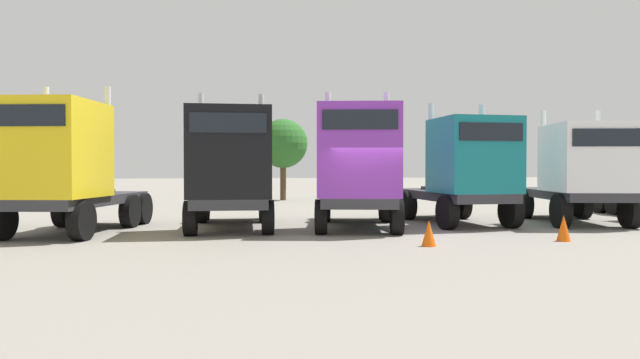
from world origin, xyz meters
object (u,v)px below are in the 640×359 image
Objects in this scene: semi_truck_white at (580,171)px; traffic_cone_far at (564,228)px; semi_truck_purple at (358,166)px; semi_truck_teal at (464,171)px; semi_truck_black at (231,169)px; traffic_cone_mid at (429,233)px; semi_truck_yellow at (61,165)px.

semi_truck_white is 9.03× the size of traffic_cone_far.
semi_truck_teal is at bearing 113.61° from semi_truck_purple.
semi_truck_teal is at bearing 94.88° from semi_truck_black.
traffic_cone_mid is (0.80, -3.76, -1.66)m from semi_truck_purple.
semi_truck_yellow is 8.67m from semi_truck_purple.
semi_truck_white is (11.82, -0.33, -0.08)m from semi_truck_black.
semi_truck_teal is at bearing 55.26° from traffic_cone_mid.
semi_truck_black is 9.67× the size of traffic_cone_mid.
semi_truck_purple reaches higher than semi_truck_yellow.
semi_truck_teal is 9.06× the size of traffic_cone_mid.
semi_truck_yellow is 0.94× the size of semi_truck_purple.
semi_truck_purple is 1.04× the size of semi_truck_white.
semi_truck_black is 1.07× the size of semi_truck_teal.
semi_truck_purple is at bearing 142.62° from traffic_cone_far.
semi_truck_purple is at bearing 85.59° from semi_truck_black.
semi_truck_yellow is 16.61m from semi_truck_white.
semi_truck_purple reaches higher than semi_truck_teal.
semi_truck_white reaches higher than traffic_cone_far.
semi_truck_purple is at bearing 102.03° from traffic_cone_mid.
semi_truck_black is at bearing -84.89° from semi_truck_purple.
semi_truck_white is (4.03, -0.49, -0.03)m from semi_truck_teal.
semi_truck_black is at bearing -89.28° from semi_truck_teal.
semi_truck_purple is 4.19m from traffic_cone_mid.
semi_truck_purple is 1.10× the size of semi_truck_teal.
semi_truck_white is 9.63× the size of traffic_cone_mid.
semi_truck_yellow is at bearing -82.86° from semi_truck_black.
semi_truck_teal is 4.59m from traffic_cone_far.
semi_truck_black is at bearing 106.92° from semi_truck_yellow.
semi_truck_yellow reaches higher than traffic_cone_mid.
semi_truck_yellow is 12.58m from semi_truck_teal.
semi_truck_yellow is at bearing 156.92° from traffic_cone_mid.
semi_truck_black is 6.57m from traffic_cone_mid.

